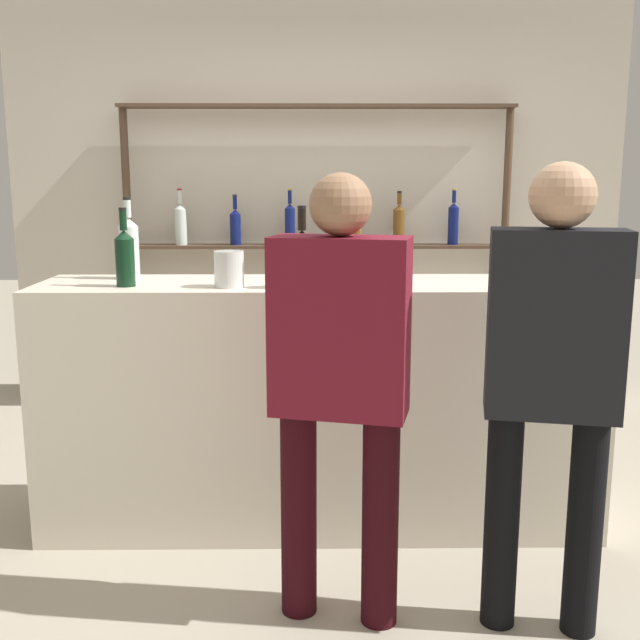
% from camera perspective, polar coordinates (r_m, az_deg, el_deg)
% --- Properties ---
extents(ground_plane, '(16.00, 16.00, 0.00)m').
position_cam_1_polar(ground_plane, '(3.52, 0.00, -14.94)').
color(ground_plane, '#B2A893').
extents(bar_counter, '(2.41, 0.55, 1.09)m').
position_cam_1_polar(bar_counter, '(3.32, 0.00, -6.47)').
color(bar_counter, beige).
rests_on(bar_counter, ground_plane).
extents(back_wall, '(4.01, 0.12, 2.80)m').
position_cam_1_polar(back_wall, '(5.05, -0.23, 9.37)').
color(back_wall, beige).
rests_on(back_wall, ground_plane).
extents(back_shelf, '(2.49, 0.18, 1.98)m').
position_cam_1_polar(back_shelf, '(4.87, -0.27, 8.28)').
color(back_shelf, '#4C3828').
rests_on(back_shelf, ground_plane).
extents(counter_bottle_0, '(0.07, 0.07, 0.31)m').
position_cam_1_polar(counter_bottle_0, '(3.13, 1.53, 4.91)').
color(counter_bottle_0, '#0F1956').
rests_on(counter_bottle_0, bar_counter).
extents(counter_bottle_1, '(0.08, 0.08, 0.32)m').
position_cam_1_polar(counter_bottle_1, '(3.18, -14.65, 4.72)').
color(counter_bottle_1, black).
rests_on(counter_bottle_1, bar_counter).
extents(counter_bottle_2, '(0.08, 0.08, 0.32)m').
position_cam_1_polar(counter_bottle_2, '(3.26, 1.35, 5.19)').
color(counter_bottle_2, silver).
rests_on(counter_bottle_2, bar_counter).
extents(counter_bottle_3, '(0.09, 0.09, 0.33)m').
position_cam_1_polar(counter_bottle_3, '(3.03, -1.38, 4.82)').
color(counter_bottle_3, black).
rests_on(counter_bottle_3, bar_counter).
extents(counter_bottle_4, '(0.09, 0.09, 0.36)m').
position_cam_1_polar(counter_bottle_4, '(3.42, -14.35, 5.46)').
color(counter_bottle_4, silver).
rests_on(counter_bottle_4, bar_counter).
extents(counter_bottle_5, '(0.07, 0.07, 0.37)m').
position_cam_1_polar(counter_bottle_5, '(3.05, 2.52, 5.18)').
color(counter_bottle_5, brown).
rests_on(counter_bottle_5, bar_counter).
extents(cork_jar, '(0.12, 0.12, 0.15)m').
position_cam_1_polar(cork_jar, '(3.09, -6.94, 3.86)').
color(cork_jar, silver).
rests_on(cork_jar, bar_counter).
extents(customer_right, '(0.45, 0.27, 1.58)m').
position_cam_1_polar(customer_right, '(2.54, 17.28, -3.43)').
color(customer_right, black).
rests_on(customer_right, ground_plane).
extents(customer_center, '(0.48, 0.30, 1.55)m').
position_cam_1_polar(customer_center, '(2.50, 1.51, -3.88)').
color(customer_center, black).
rests_on(customer_center, ground_plane).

